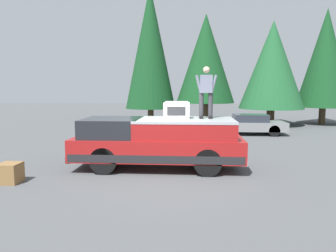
% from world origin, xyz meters
% --- Properties ---
extents(ground_plane, '(90.00, 90.00, 0.00)m').
position_xyz_m(ground_plane, '(0.00, 0.00, 0.00)').
color(ground_plane, '#4C4F51').
extents(pickup_truck, '(2.01, 5.54, 1.65)m').
position_xyz_m(pickup_truck, '(0.43, 0.21, 0.87)').
color(pickup_truck, maroon).
rests_on(pickup_truck, ground).
extents(compressor_unit, '(0.65, 0.84, 0.56)m').
position_xyz_m(compressor_unit, '(0.60, -0.40, 1.93)').
color(compressor_unit, silver).
rests_on(compressor_unit, pickup_truck).
extents(person_on_truck_bed, '(0.29, 0.72, 1.69)m').
position_xyz_m(person_on_truck_bed, '(0.62, -1.35, 2.55)').
color(person_on_truck_bed, '#333338').
rests_on(person_on_truck_bed, pickup_truck).
extents(parked_car_grey, '(1.64, 4.10, 1.16)m').
position_xyz_m(parked_car_grey, '(8.43, -4.21, 0.58)').
color(parked_car_grey, gray).
rests_on(parked_car_grey, ground).
extents(wooden_crate, '(0.56, 0.56, 0.56)m').
position_xyz_m(wooden_crate, '(-1.51, 4.18, 0.28)').
color(wooden_crate, olive).
rests_on(wooden_crate, ground).
extents(conifer_far_left, '(3.84, 3.84, 8.32)m').
position_xyz_m(conifer_far_left, '(14.09, -10.56, 4.78)').
color(conifer_far_left, '#4C3826').
rests_on(conifer_far_left, ground).
extents(conifer_left, '(4.53, 4.53, 7.33)m').
position_xyz_m(conifer_left, '(13.17, -6.59, 4.25)').
color(conifer_left, '#4C3826').
rests_on(conifer_left, ground).
extents(conifer_center_left, '(4.20, 4.20, 7.91)m').
position_xyz_m(conifer_center_left, '(13.39, -1.92, 4.74)').
color(conifer_center_left, '#4C3826').
rests_on(conifer_center_left, ground).
extents(conifer_center_right, '(3.69, 3.69, 10.06)m').
position_xyz_m(conifer_center_right, '(13.61, 2.11, 5.60)').
color(conifer_center_right, '#4C3826').
rests_on(conifer_center_right, ground).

